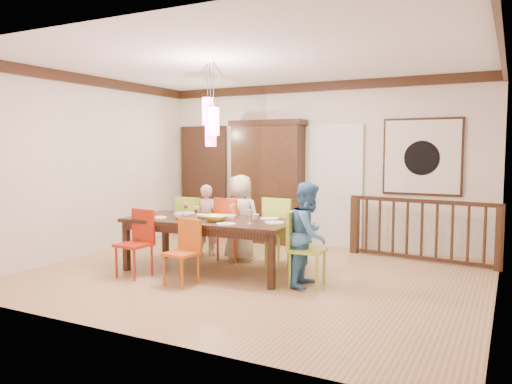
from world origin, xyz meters
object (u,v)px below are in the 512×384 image
at_px(chair_end_right, 307,243).
at_px(person_far_left, 207,220).
at_px(chair_far_left, 194,222).
at_px(person_far_mid, 240,218).
at_px(dining_table, 211,224).
at_px(person_end_right, 309,234).
at_px(china_hutch, 267,181).
at_px(balustrade, 422,229).

height_order(chair_end_right, person_far_left, person_far_left).
bearing_deg(person_far_left, chair_far_left, 29.70).
relative_size(chair_far_left, person_far_mid, 0.73).
bearing_deg(dining_table, chair_far_left, 135.65).
bearing_deg(chair_far_left, person_far_mid, -176.97).
bearing_deg(chair_far_left, dining_table, 134.06).
bearing_deg(person_far_left, person_end_right, 139.41).
distance_m(chair_far_left, china_hutch, 1.84).
height_order(dining_table, china_hutch, china_hutch).
distance_m(china_hutch, person_far_left, 1.67).
bearing_deg(balustrade, person_end_right, -109.24).
xyz_separation_m(dining_table, china_hutch, (-0.29, 2.39, 0.45)).
bearing_deg(person_far_left, china_hutch, -120.19).
distance_m(dining_table, balustrade, 3.25).
xyz_separation_m(chair_end_right, person_far_mid, (-1.45, 0.86, 0.12)).
bearing_deg(person_end_right, person_far_left, 63.89).
height_order(person_far_left, person_end_right, person_end_right).
bearing_deg(chair_end_right, balustrade, -30.83).
relative_size(chair_end_right, china_hutch, 0.42).
relative_size(person_far_mid, person_end_right, 1.01).
distance_m(chair_end_right, china_hutch, 3.08).
xyz_separation_m(dining_table, person_far_mid, (0.02, 0.80, -0.01)).
bearing_deg(chair_far_left, balustrade, -161.49).
relative_size(person_far_left, person_far_mid, 0.87).
relative_size(chair_end_right, person_end_right, 0.72).
bearing_deg(dining_table, person_end_right, -3.92).
xyz_separation_m(chair_end_right, balustrade, (1.05, 2.11, -0.04)).
xyz_separation_m(balustrade, person_end_right, (-1.04, -2.09, 0.16)).
distance_m(dining_table, person_far_mid, 0.80).
height_order(chair_end_right, person_end_right, person_end_right).
relative_size(chair_far_left, balustrade, 0.42).
height_order(dining_table, person_end_right, person_end_right).
distance_m(person_far_left, person_end_right, 2.30).
distance_m(china_hutch, balustrade, 2.90).
xyz_separation_m(dining_table, chair_end_right, (1.47, -0.07, -0.13)).
relative_size(dining_table, person_end_right, 1.86).
bearing_deg(chair_end_right, dining_table, 83.10).
bearing_deg(person_far_left, balustrade, -176.84).
xyz_separation_m(chair_end_right, china_hutch, (-1.76, 2.45, 0.59)).
distance_m(chair_end_right, balustrade, 2.36).
height_order(balustrade, person_far_left, person_far_left).
bearing_deg(person_far_left, person_far_mid, 157.78).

